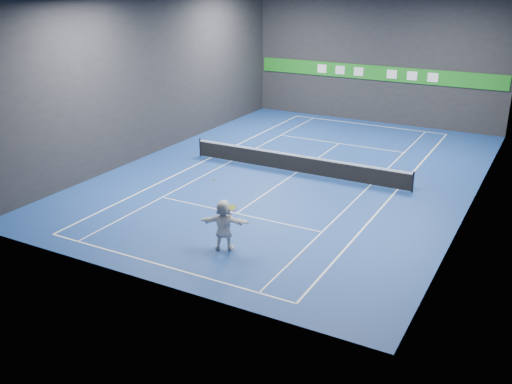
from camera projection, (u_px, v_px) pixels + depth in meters
The scene contains 19 objects.
ground at pixel (297, 172), 30.63m from camera, with size 26.00×26.00×0.00m, color navy.
wall_back at pixel (377, 58), 39.68m from camera, with size 18.00×0.10×9.00m, color black.
wall_front at pixel (131, 156), 18.37m from camera, with size 18.00×0.10×9.00m, color black.
wall_left at pixel (158, 75), 33.05m from camera, with size 0.10×26.00×9.00m, color black.
wall_right at pixel (486, 107), 25.00m from camera, with size 0.10×26.00×9.00m, color black.
baseline_near at pixel (160, 265), 20.89m from camera, with size 10.98×0.08×0.01m, color white.
baseline_far at pixel (367, 125), 40.38m from camera, with size 10.98×0.08×0.01m, color white.
sideline_doubles_left at pixel (211, 158), 33.09m from camera, with size 0.08×23.78×0.01m, color white.
sideline_doubles_right at pixel (397, 190), 28.18m from camera, with size 0.08×23.78×0.01m, color white.
sideline_singles_left at pixel (231, 161), 32.47m from camera, with size 0.06×23.78×0.01m, color white.
sideline_singles_right at pixel (370, 185), 28.79m from camera, with size 0.06×23.78×0.01m, color white.
service_line_near at pixel (236, 213), 25.39m from camera, with size 8.23×0.06×0.01m, color white.
service_line_far at pixel (339, 143), 35.88m from camera, with size 8.23×0.06×0.01m, color white.
center_service_line at pixel (297, 172), 30.63m from camera, with size 0.06×12.80×0.01m, color white.
player at pixel (224, 225), 21.75m from camera, with size 1.89×0.60×2.03m, color white.
tennis_ball at pixel (214, 179), 21.35m from camera, with size 0.07×0.07×0.07m, color #C6D824.
tennis_net at pixel (297, 163), 30.44m from camera, with size 12.50×0.10×1.07m.
sponsor_banner at pixel (375, 73), 39.99m from camera, with size 17.64×0.11×1.00m.
tennis_racket at pixel (233, 209), 21.37m from camera, with size 0.44×0.35×0.57m.
Camera 1 is at (11.97, -26.49, 9.97)m, focal length 40.00 mm.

